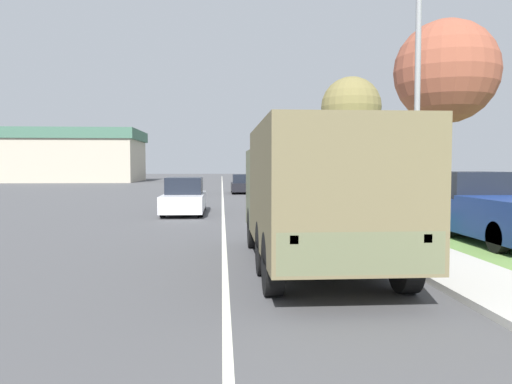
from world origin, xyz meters
name	(u,v)px	position (x,y,z in m)	size (l,w,h in m)	color
ground_plane	(222,193)	(0.00, 40.00, 0.00)	(180.00, 180.00, 0.00)	#4C4C4F
lane_centre_stripe	(222,193)	(0.00, 40.00, 0.00)	(0.12, 120.00, 0.00)	silver
sidewalk_right	(280,192)	(4.50, 40.00, 0.06)	(1.80, 120.00, 0.12)	beige
grass_strip_right	(336,192)	(8.90, 40.00, 0.01)	(7.00, 120.00, 0.02)	#6B9347
military_truck	(315,190)	(1.86, 11.63, 1.60)	(2.49, 7.08, 2.85)	#606647
car_nearest_ahead	(184,197)	(-1.69, 23.47, 0.71)	(1.73, 4.88, 1.59)	silver
car_second_ahead	(243,185)	(1.59, 39.39, 0.65)	(1.83, 3.99, 1.44)	black
pickup_truck	(491,209)	(7.37, 14.82, 0.90)	(1.99, 5.00, 1.90)	navy
lamp_post	(409,85)	(4.53, 13.61, 4.08)	(1.69, 0.24, 6.60)	gray
tree_mid_right	(446,72)	(8.11, 19.36, 5.49)	(3.74, 3.74, 7.36)	#4C3D2D
tree_far_right	(351,107)	(8.58, 34.51, 5.98)	(3.99, 3.99, 7.99)	brown
utility_box	(436,225)	(6.20, 15.66, 0.37)	(0.55, 0.45, 0.70)	#3D7042
building_distant	(77,156)	(-19.07, 68.82, 3.41)	(16.65, 12.67, 6.73)	#B2A893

